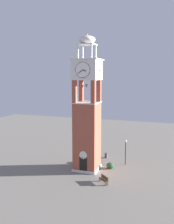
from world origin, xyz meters
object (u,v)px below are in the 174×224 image
Objects in this scene: clock_tower at (87,116)px; lamp_post at (126,148)px; park_bench at (104,179)px; trash_bin at (106,155)px.

clock_tower is 4.91× the size of lamp_post.
clock_tower is 7.80m from lamp_post.
park_bench is (3.55, -3.86, -7.19)m from clock_tower.
park_bench is at bearing -47.39° from clock_tower.
trash_bin is at bearing 102.88° from park_bench.
park_bench is 0.38× the size of lamp_post.
clock_tower is 9.31m from trash_bin.
trash_bin is at bearing 147.91° from lamp_post.
clock_tower is 23.50× the size of trash_bin.
lamp_post reaches higher than park_bench.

